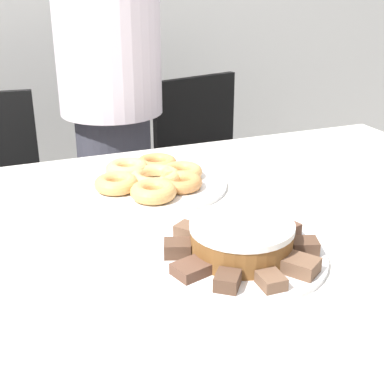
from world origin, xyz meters
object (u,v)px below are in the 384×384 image
object	(u,v)px
frosted_cake	(242,238)
office_chair_right	(215,193)
plate_cake	(241,256)
plate_donuts	(155,185)
person_standing	(111,94)

from	to	relation	value
frosted_cake	office_chair_right	bearing A→B (deg)	67.95
office_chair_right	plate_cake	size ratio (longest dim) A/B	2.69
plate_donuts	frosted_cake	world-z (taller)	frosted_cake
office_chair_right	plate_cake	distance (m)	1.24
office_chair_right	plate_donuts	distance (m)	0.92
office_chair_right	plate_donuts	xyz separation A→B (m)	(-0.48, -0.70, 0.37)
plate_cake	frosted_cake	size ratio (longest dim) A/B	1.66
plate_donuts	person_standing	bearing A→B (deg)	86.32
plate_donuts	frosted_cake	distance (m)	0.41
person_standing	frosted_cake	world-z (taller)	person_standing
person_standing	office_chair_right	world-z (taller)	person_standing
plate_cake	plate_donuts	world-z (taller)	same
person_standing	frosted_cake	size ratio (longest dim) A/B	8.58
plate_donuts	frosted_cake	size ratio (longest dim) A/B	1.85
person_standing	plate_cake	size ratio (longest dim) A/B	5.16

